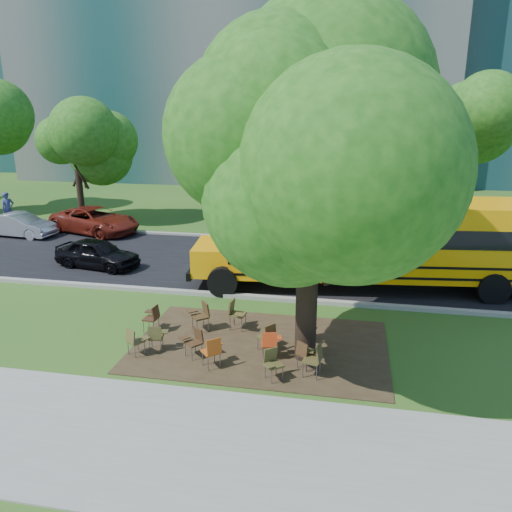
% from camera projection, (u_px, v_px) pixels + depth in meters
% --- Properties ---
extents(ground, '(160.00, 160.00, 0.00)m').
position_uv_depth(ground, '(230.00, 335.00, 14.67)').
color(ground, '#29591B').
rests_on(ground, ground).
extents(sidewalk, '(60.00, 4.00, 0.04)m').
position_uv_depth(sidewalk, '(171.00, 442.00, 9.96)').
color(sidewalk, gray).
rests_on(sidewalk, ground).
extents(dirt_patch, '(7.00, 4.50, 0.03)m').
position_uv_depth(dirt_patch, '(260.00, 346.00, 14.01)').
color(dirt_patch, '#382819').
rests_on(dirt_patch, ground).
extents(asphalt_road, '(80.00, 8.00, 0.04)m').
position_uv_depth(asphalt_road, '(269.00, 264.00, 21.25)').
color(asphalt_road, black).
rests_on(asphalt_road, ground).
extents(kerb_near, '(80.00, 0.25, 0.14)m').
position_uv_depth(kerb_near, '(250.00, 297.00, 17.47)').
color(kerb_near, gray).
rests_on(kerb_near, ground).
extents(kerb_far, '(80.00, 0.25, 0.14)m').
position_uv_depth(kerb_far, '(282.00, 239.00, 25.10)').
color(kerb_far, gray).
rests_on(kerb_far, ground).
extents(building_main, '(38.00, 16.00, 22.00)m').
position_uv_depth(building_main, '(237.00, 57.00, 46.85)').
color(building_main, slate).
rests_on(building_main, ground).
extents(bg_tree_0, '(5.20, 5.20, 7.18)m').
position_uv_depth(bg_tree_0, '(75.00, 142.00, 27.77)').
color(bg_tree_0, black).
rests_on(bg_tree_0, ground).
extents(bg_tree_2, '(4.80, 4.80, 6.62)m').
position_uv_depth(bg_tree_2, '(211.00, 147.00, 29.43)').
color(bg_tree_2, black).
rests_on(bg_tree_2, ground).
extents(bg_tree_3, '(5.60, 5.60, 7.84)m').
position_uv_depth(bg_tree_3, '(450.00, 137.00, 24.96)').
color(bg_tree_3, black).
rests_on(bg_tree_3, ground).
extents(main_tree, '(7.20, 7.20, 8.74)m').
position_uv_depth(main_tree, '(311.00, 164.00, 11.90)').
color(main_tree, black).
rests_on(main_tree, ground).
extents(school_bus, '(13.47, 4.37, 3.24)m').
position_uv_depth(school_bus, '(392.00, 239.00, 18.03)').
color(school_bus, '#FAA007').
rests_on(school_bus, ground).
extents(chair_0, '(0.53, 0.55, 0.78)m').
position_uv_depth(chair_0, '(156.00, 335.00, 13.57)').
color(chair_0, '#44411D').
rests_on(chair_0, ground).
extents(chair_1, '(0.67, 0.53, 0.79)m').
position_uv_depth(chair_1, '(135.00, 339.00, 13.33)').
color(chair_1, brown).
rests_on(chair_1, ground).
extents(chair_2, '(0.59, 0.74, 0.87)m').
position_uv_depth(chair_2, '(213.00, 349.00, 12.69)').
color(chair_2, '#BA4F13').
rests_on(chair_2, ground).
extents(chair_3, '(0.71, 0.56, 0.82)m').
position_uv_depth(chair_3, '(194.00, 339.00, 13.29)').
color(chair_3, '#422B17').
rests_on(chair_3, ground).
extents(chair_4, '(0.57, 0.59, 0.84)m').
position_uv_depth(chair_4, '(270.00, 342.00, 13.11)').
color(chair_4, red).
rests_on(chair_4, ground).
extents(chair_5, '(0.55, 0.69, 0.81)m').
position_uv_depth(chair_5, '(272.00, 361.00, 12.15)').
color(chair_5, '#4C4621').
rests_on(chair_5, ground).
extents(chair_6, '(0.52, 0.65, 0.89)m').
position_uv_depth(chair_6, '(314.00, 357.00, 12.27)').
color(chair_6, '#4D4321').
rests_on(chair_6, ground).
extents(chair_7, '(0.68, 0.54, 0.79)m').
position_uv_depth(chair_7, '(306.00, 353.00, 12.60)').
color(chair_7, '#412B17').
rests_on(chair_7, ground).
extents(chair_8, '(0.49, 0.58, 0.84)m').
position_uv_depth(chair_8, '(153.00, 316.00, 14.76)').
color(chair_8, '#402617').
rests_on(chair_8, ground).
extents(chair_9, '(0.78, 0.62, 0.91)m').
position_uv_depth(chair_9, '(201.00, 313.00, 14.84)').
color(chair_9, '#453118').
rests_on(chair_9, ground).
extents(chair_10, '(0.55, 0.66, 0.94)m').
position_uv_depth(chair_10, '(236.00, 312.00, 14.90)').
color(chair_10, brown).
rests_on(chair_10, ground).
extents(chair_11, '(0.56, 0.71, 0.83)m').
position_uv_depth(chair_11, '(268.00, 334.00, 13.57)').
color(chair_11, '#4C4621').
rests_on(chair_11, ground).
extents(chair_12, '(0.54, 0.69, 0.81)m').
position_uv_depth(chair_12, '(306.00, 325.00, 14.18)').
color(chair_12, '#46411E').
rests_on(chair_12, ground).
extents(black_car, '(3.81, 2.09, 1.23)m').
position_uv_depth(black_car, '(97.00, 253.00, 20.73)').
color(black_car, black).
rests_on(black_car, ground).
extents(bg_car_silver, '(3.85, 1.66, 1.23)m').
position_uv_depth(bg_car_silver, '(20.00, 225.00, 25.72)').
color(bg_car_silver, '#9E9EA3').
rests_on(bg_car_silver, ground).
extents(bg_car_red, '(5.48, 3.77, 1.39)m').
position_uv_depth(bg_car_red, '(95.00, 220.00, 26.44)').
color(bg_car_red, maroon).
rests_on(bg_car_red, ground).
extents(pedestrian_a, '(0.76, 0.83, 1.91)m').
position_uv_depth(pedestrian_a, '(8.00, 209.00, 28.05)').
color(pedestrian_a, navy).
rests_on(pedestrian_a, ground).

